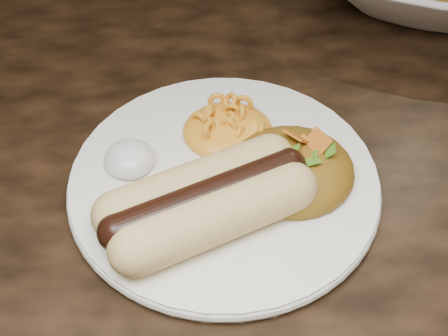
{
  "coord_description": "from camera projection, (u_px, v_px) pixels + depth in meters",
  "views": [
    {
      "loc": [
        0.03,
        -0.44,
        1.15
      ],
      "look_at": [
        0.06,
        -0.09,
        0.77
      ],
      "focal_mm": 50.0,
      "sensor_mm": 36.0,
      "label": 1
    }
  ],
  "objects": [
    {
      "name": "table",
      "position": [
        159.0,
        181.0,
        0.66
      ],
      "size": [
        1.6,
        0.9,
        0.75
      ],
      "color": "#352111",
      "rests_on": "floor"
    },
    {
      "name": "plate",
      "position": [
        224.0,
        181.0,
        0.53
      ],
      "size": [
        0.32,
        0.32,
        0.01
      ],
      "primitive_type": "cylinder",
      "rotation": [
        0.0,
        0.0,
        -0.28
      ],
      "color": "white",
      "rests_on": "table"
    },
    {
      "name": "hotdog",
      "position": [
        207.0,
        200.0,
        0.48
      ],
      "size": [
        0.15,
        0.12,
        0.04
      ],
      "rotation": [
        0.0,
        0.0,
        0.38
      ],
      "color": "#E4CF7E",
      "rests_on": "plate"
    },
    {
      "name": "sour_cream",
      "position": [
        129.0,
        155.0,
        0.52
      ],
      "size": [
        0.05,
        0.05,
        0.03
      ],
      "primitive_type": "ellipsoid",
      "rotation": [
        0.0,
        0.0,
        0.1
      ],
      "color": "silver",
      "rests_on": "plate"
    },
    {
      "name": "mac_and_cheese",
      "position": [
        228.0,
        121.0,
        0.55
      ],
      "size": [
        0.09,
        0.09,
        0.03
      ],
      "primitive_type": "ellipsoid",
      "rotation": [
        0.0,
        0.0,
        -0.17
      ],
      "color": "#FF9D3C",
      "rests_on": "plate"
    },
    {
      "name": "taco_salad",
      "position": [
        292.0,
        161.0,
        0.51
      ],
      "size": [
        0.11,
        0.1,
        0.05
      ],
      "rotation": [
        0.0,
        0.0,
        -0.27
      ],
      "color": "#AA2D11",
      "rests_on": "plate"
    }
  ]
}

